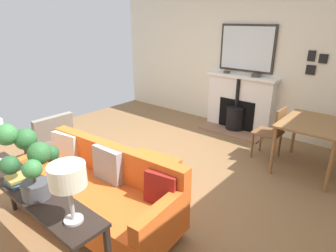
{
  "coord_description": "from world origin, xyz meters",
  "views": [
    {
      "loc": [
        2.53,
        2.68,
        2.13
      ],
      "look_at": [
        -0.43,
        0.2,
        0.66
      ],
      "focal_mm": 30.49,
      "sensor_mm": 36.0,
      "label": 1
    }
  ],
  "objects_px": {
    "mantel_bowl_near": "(227,72)",
    "dining_table": "(313,129)",
    "fireplace": "(239,106)",
    "potted_plant": "(29,158)",
    "ottoman": "(147,171)",
    "mantel_bowl_far": "(256,75)",
    "table_lamp_far_end": "(68,178)",
    "console_table": "(31,196)",
    "dining_chair_near_fireplace": "(273,129)",
    "armchair_accent": "(49,135)",
    "sofa": "(98,191)",
    "book_stack": "(21,179)"
  },
  "relations": [
    {
      "from": "ottoman",
      "to": "potted_plant",
      "type": "xyz_separation_m",
      "value": [
        1.53,
        0.21,
        0.87
      ]
    },
    {
      "from": "fireplace",
      "to": "dining_table",
      "type": "distance_m",
      "value": 1.83
    },
    {
      "from": "dining_chair_near_fireplace",
      "to": "mantel_bowl_near",
      "type": "bearing_deg",
      "value": -123.51
    },
    {
      "from": "armchair_accent",
      "to": "book_stack",
      "type": "relative_size",
      "value": 2.95
    },
    {
      "from": "fireplace",
      "to": "dining_table",
      "type": "bearing_deg",
      "value": 61.05
    },
    {
      "from": "sofa",
      "to": "dining_table",
      "type": "distance_m",
      "value": 3.06
    },
    {
      "from": "mantel_bowl_near",
      "to": "mantel_bowl_far",
      "type": "height_order",
      "value": "mantel_bowl_far"
    },
    {
      "from": "mantel_bowl_far",
      "to": "console_table",
      "type": "bearing_deg",
      "value": -1.98
    },
    {
      "from": "console_table",
      "to": "book_stack",
      "type": "bearing_deg",
      "value": -90.25
    },
    {
      "from": "mantel_bowl_near",
      "to": "dining_table",
      "type": "relative_size",
      "value": 0.13
    },
    {
      "from": "mantel_bowl_near",
      "to": "sofa",
      "type": "xyz_separation_m",
      "value": [
        3.57,
        0.46,
        -0.77
      ]
    },
    {
      "from": "dining_table",
      "to": "sofa",
      "type": "bearing_deg",
      "value": -28.98
    },
    {
      "from": "mantel_bowl_far",
      "to": "table_lamp_far_end",
      "type": "relative_size",
      "value": 0.37
    },
    {
      "from": "mantel_bowl_near",
      "to": "dining_table",
      "type": "xyz_separation_m",
      "value": [
        0.91,
        1.93,
        -0.47
      ]
    },
    {
      "from": "mantel_bowl_near",
      "to": "dining_chair_near_fireplace",
      "type": "height_order",
      "value": "mantel_bowl_near"
    },
    {
      "from": "potted_plant",
      "to": "dining_table",
      "type": "xyz_separation_m",
      "value": [
        -3.39,
        1.29,
        -0.44
      ]
    },
    {
      "from": "potted_plant",
      "to": "dining_chair_near_fireplace",
      "type": "height_order",
      "value": "potted_plant"
    },
    {
      "from": "dining_table",
      "to": "console_table",
      "type": "bearing_deg",
      "value": -23.52
    },
    {
      "from": "sofa",
      "to": "console_table",
      "type": "xyz_separation_m",
      "value": [
        0.7,
        0.01,
        0.3
      ]
    },
    {
      "from": "sofa",
      "to": "armchair_accent",
      "type": "distance_m",
      "value": 1.69
    },
    {
      "from": "ottoman",
      "to": "book_stack",
      "type": "relative_size",
      "value": 2.87
    },
    {
      "from": "table_lamp_far_end",
      "to": "console_table",
      "type": "bearing_deg",
      "value": -90.0
    },
    {
      "from": "book_stack",
      "to": "fireplace",
      "type": "bearing_deg",
      "value": 179.9
    },
    {
      "from": "armchair_accent",
      "to": "potted_plant",
      "type": "bearing_deg",
      "value": 59.52
    },
    {
      "from": "armchair_accent",
      "to": "ottoman",
      "type": "bearing_deg",
      "value": 105.76
    },
    {
      "from": "armchair_accent",
      "to": "sofa",
      "type": "bearing_deg",
      "value": 77.96
    },
    {
      "from": "ottoman",
      "to": "dining_table",
      "type": "distance_m",
      "value": 2.42
    },
    {
      "from": "sofa",
      "to": "potted_plant",
      "type": "xyz_separation_m",
      "value": [
        0.73,
        0.18,
        0.74
      ]
    },
    {
      "from": "armchair_accent",
      "to": "table_lamp_far_end",
      "type": "relative_size",
      "value": 1.74
    },
    {
      "from": "armchair_accent",
      "to": "dining_chair_near_fireplace",
      "type": "height_order",
      "value": "dining_chair_near_fireplace"
    },
    {
      "from": "sofa",
      "to": "dining_table",
      "type": "bearing_deg",
      "value": 151.02
    },
    {
      "from": "fireplace",
      "to": "potted_plant",
      "type": "relative_size",
      "value": 2.32
    },
    {
      "from": "armchair_accent",
      "to": "dining_chair_near_fireplace",
      "type": "xyz_separation_m",
      "value": [
        -2.31,
        2.57,
        0.04
      ]
    },
    {
      "from": "fireplace",
      "to": "mantel_bowl_far",
      "type": "xyz_separation_m",
      "value": [
        -0.03,
        0.28,
        0.64
      ]
    },
    {
      "from": "fireplace",
      "to": "dining_chair_near_fireplace",
      "type": "xyz_separation_m",
      "value": [
        0.88,
        1.04,
        0.02
      ]
    },
    {
      "from": "mantel_bowl_near",
      "to": "armchair_accent",
      "type": "xyz_separation_m",
      "value": [
        3.22,
        -1.19,
        -0.66
      ]
    },
    {
      "from": "book_stack",
      "to": "sofa",
      "type": "bearing_deg",
      "value": 169.82
    },
    {
      "from": "fireplace",
      "to": "mantel_bowl_near",
      "type": "xyz_separation_m",
      "value": [
        -0.03,
        -0.34,
        0.64
      ]
    },
    {
      "from": "sofa",
      "to": "book_stack",
      "type": "height_order",
      "value": "book_stack"
    },
    {
      "from": "mantel_bowl_far",
      "to": "dining_chair_near_fireplace",
      "type": "height_order",
      "value": "mantel_bowl_far"
    },
    {
      "from": "ottoman",
      "to": "table_lamp_far_end",
      "type": "bearing_deg",
      "value": 25.86
    },
    {
      "from": "fireplace",
      "to": "potted_plant",
      "type": "xyz_separation_m",
      "value": [
        4.27,
        0.3,
        0.61
      ]
    },
    {
      "from": "console_table",
      "to": "dining_chair_near_fireplace",
      "type": "bearing_deg",
      "value": 164.82
    },
    {
      "from": "ottoman",
      "to": "dining_table",
      "type": "bearing_deg",
      "value": 140.9
    },
    {
      "from": "armchair_accent",
      "to": "dining_table",
      "type": "relative_size",
      "value": 0.79
    },
    {
      "from": "console_table",
      "to": "dining_chair_near_fireplace",
      "type": "distance_m",
      "value": 3.48
    },
    {
      "from": "ottoman",
      "to": "armchair_accent",
      "type": "height_order",
      "value": "armchair_accent"
    },
    {
      "from": "fireplace",
      "to": "dining_chair_near_fireplace",
      "type": "distance_m",
      "value": 1.36
    },
    {
      "from": "mantel_bowl_near",
      "to": "sofa",
      "type": "relative_size",
      "value": 0.06
    },
    {
      "from": "fireplace",
      "to": "mantel_bowl_far",
      "type": "distance_m",
      "value": 0.7
    }
  ]
}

